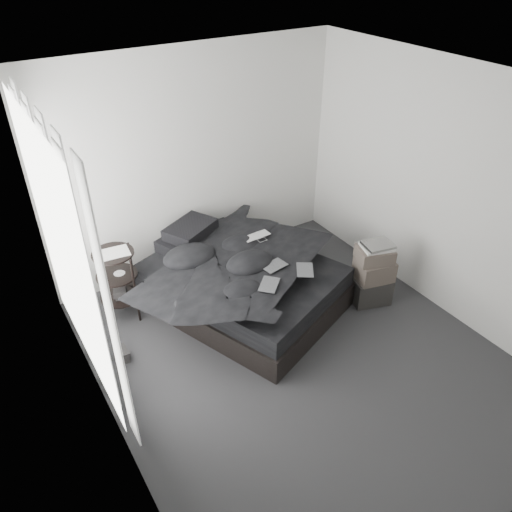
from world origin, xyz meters
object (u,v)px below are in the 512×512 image
box_lower (370,289)px  side_stand (119,285)px  laptop (259,233)px  bed (242,293)px

box_lower → side_stand: bearing=152.8°
box_lower → laptop: bearing=135.9°
laptop → box_lower: laptop is taller
side_stand → laptop: bearing=-13.5°
bed → laptop: 0.70m
side_stand → box_lower: (2.45, -1.26, -0.24)m
laptop → side_stand: bearing=163.9°
bed → side_stand: size_ratio=2.53×
box_lower → bed: bearing=150.2°
laptop → side_stand: side_stand is taller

